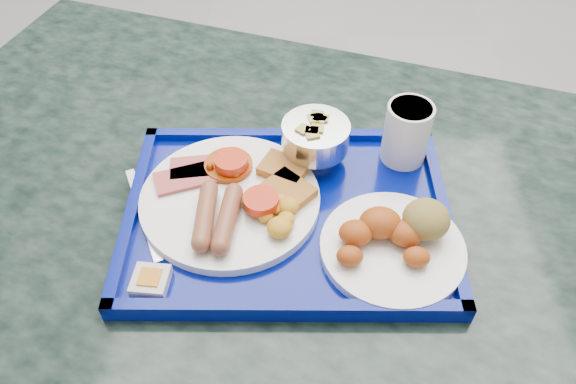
# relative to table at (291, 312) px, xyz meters

# --- Properties ---
(floor) EXTENTS (6.00, 6.00, 0.00)m
(floor) POSITION_rel_table_xyz_m (0.24, 1.20, -0.62)
(floor) COLOR gray
(floor) RESTS_ON ground
(table) EXTENTS (1.55, 1.26, 0.84)m
(table) POSITION_rel_table_xyz_m (0.00, 0.00, 0.00)
(table) COLOR slate
(table) RESTS_ON floor
(tray) EXTENTS (0.44, 0.33, 0.03)m
(tray) POSITION_rel_table_xyz_m (-0.01, 0.02, 0.22)
(tray) COLOR #020F81
(tray) RESTS_ON table
(main_plate) EXTENTS (0.25, 0.25, 0.04)m
(main_plate) POSITION_rel_table_xyz_m (-0.08, 0.03, 0.24)
(main_plate) COLOR white
(main_plate) RESTS_ON tray
(bread_plate) EXTENTS (0.19, 0.19, 0.06)m
(bread_plate) POSITION_rel_table_xyz_m (0.13, -0.04, 0.25)
(bread_plate) COLOR white
(bread_plate) RESTS_ON tray
(fruit_bowl) EXTENTS (0.10, 0.10, 0.07)m
(fruit_bowl) POSITION_rel_table_xyz_m (0.03, 0.12, 0.27)
(fruit_bowl) COLOR #B8B7BA
(fruit_bowl) RESTS_ON tray
(juice_cup) EXTENTS (0.07, 0.07, 0.09)m
(juice_cup) POSITION_rel_table_xyz_m (0.16, 0.13, 0.28)
(juice_cup) COLOR white
(juice_cup) RESTS_ON tray
(spoon) EXTENTS (0.08, 0.16, 0.01)m
(spoon) POSITION_rel_table_xyz_m (-0.17, 0.06, 0.23)
(spoon) COLOR #B8B7BA
(spoon) RESTS_ON tray
(knife) EXTENTS (0.08, 0.17, 0.00)m
(knife) POSITION_rel_table_xyz_m (-0.20, 0.01, 0.23)
(knife) COLOR #B8B7BA
(knife) RESTS_ON tray
(jam_packet) EXTENTS (0.05, 0.05, 0.02)m
(jam_packet) POSITION_rel_table_xyz_m (-0.17, -0.10, 0.24)
(jam_packet) COLOR silver
(jam_packet) RESTS_ON tray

